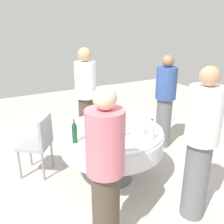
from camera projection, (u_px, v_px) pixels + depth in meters
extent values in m
plane|color=#B7B2A8|center=(112.00, 178.00, 3.44)|extent=(10.00, 10.00, 0.00)
cylinder|color=white|center=(112.00, 131.00, 3.19)|extent=(1.33, 1.33, 0.04)
cylinder|color=white|center=(112.00, 140.00, 3.24)|extent=(1.36, 1.36, 0.22)
cylinder|color=slate|center=(112.00, 163.00, 3.36)|extent=(0.14, 0.14, 0.48)
cylinder|color=slate|center=(112.00, 177.00, 3.43)|extent=(0.56, 0.56, 0.03)
cylinder|color=#2D6B38|center=(111.00, 123.00, 3.17)|extent=(0.06, 0.06, 0.18)
cone|color=#2D6B38|center=(111.00, 114.00, 3.13)|extent=(0.06, 0.06, 0.06)
cylinder|color=silver|center=(111.00, 112.00, 3.12)|extent=(0.03, 0.03, 0.01)
cylinder|color=#194728|center=(75.00, 134.00, 2.81)|extent=(0.06, 0.06, 0.22)
cone|color=#194728|center=(74.00, 123.00, 2.76)|extent=(0.06, 0.06, 0.06)
cylinder|color=red|center=(74.00, 120.00, 2.75)|extent=(0.03, 0.03, 0.01)
cylinder|color=#194728|center=(116.00, 129.00, 2.99)|extent=(0.07, 0.07, 0.18)
cone|color=#194728|center=(116.00, 118.00, 2.94)|extent=(0.06, 0.06, 0.09)
cylinder|color=red|center=(116.00, 115.00, 2.93)|extent=(0.03, 0.03, 0.01)
cylinder|color=silver|center=(142.00, 127.00, 2.99)|extent=(0.06, 0.06, 0.22)
cone|color=silver|center=(143.00, 116.00, 2.94)|extent=(0.06, 0.06, 0.08)
cylinder|color=silver|center=(143.00, 112.00, 2.92)|extent=(0.03, 0.03, 0.01)
cylinder|color=#194728|center=(101.00, 126.00, 3.04)|extent=(0.06, 0.06, 0.22)
cone|color=#194728|center=(101.00, 115.00, 3.00)|extent=(0.06, 0.06, 0.06)
cylinder|color=black|center=(101.00, 113.00, 2.99)|extent=(0.02, 0.02, 0.01)
cylinder|color=silver|center=(152.00, 133.00, 2.88)|extent=(0.07, 0.07, 0.18)
cone|color=silver|center=(152.00, 123.00, 2.84)|extent=(0.06, 0.06, 0.07)
cylinder|color=red|center=(152.00, 120.00, 2.83)|extent=(0.03, 0.03, 0.01)
cylinder|color=#194728|center=(107.00, 120.00, 3.27)|extent=(0.07, 0.07, 0.17)
cone|color=#194728|center=(107.00, 112.00, 3.23)|extent=(0.06, 0.06, 0.07)
cylinder|color=red|center=(107.00, 109.00, 3.22)|extent=(0.03, 0.03, 0.01)
cylinder|color=white|center=(92.00, 127.00, 3.27)|extent=(0.06, 0.06, 0.00)
cylinder|color=white|center=(92.00, 125.00, 3.26)|extent=(0.01, 0.01, 0.06)
cylinder|color=white|center=(92.00, 120.00, 3.24)|extent=(0.07, 0.07, 0.07)
cylinder|color=gold|center=(92.00, 122.00, 3.24)|extent=(0.06, 0.06, 0.03)
cylinder|color=white|center=(114.00, 125.00, 3.35)|extent=(0.06, 0.06, 0.00)
cylinder|color=white|center=(114.00, 122.00, 3.33)|extent=(0.01, 0.01, 0.08)
cylinder|color=white|center=(114.00, 117.00, 3.31)|extent=(0.07, 0.07, 0.08)
cylinder|color=white|center=(140.00, 122.00, 3.44)|extent=(0.06, 0.06, 0.00)
cylinder|color=white|center=(140.00, 119.00, 3.42)|extent=(0.01, 0.01, 0.08)
cylinder|color=white|center=(140.00, 114.00, 3.40)|extent=(0.07, 0.07, 0.08)
cylinder|color=gold|center=(140.00, 115.00, 3.40)|extent=(0.06, 0.06, 0.03)
cylinder|color=white|center=(125.00, 136.00, 3.01)|extent=(0.06, 0.06, 0.00)
cylinder|color=white|center=(125.00, 133.00, 2.99)|extent=(0.01, 0.01, 0.07)
cylinder|color=white|center=(125.00, 127.00, 2.97)|extent=(0.07, 0.07, 0.08)
cylinder|color=white|center=(129.00, 127.00, 3.26)|extent=(0.22, 0.22, 0.02)
cylinder|color=white|center=(106.00, 144.00, 2.79)|extent=(0.20, 0.20, 0.02)
cylinder|color=white|center=(121.00, 116.00, 3.63)|extent=(0.22, 0.22, 0.02)
ellipsoid|color=tan|center=(121.00, 115.00, 3.63)|extent=(0.10, 0.09, 0.02)
cylinder|color=white|center=(83.00, 133.00, 3.06)|extent=(0.24, 0.24, 0.02)
cube|color=silver|center=(77.00, 123.00, 3.40)|extent=(0.07, 0.18, 0.00)
cube|color=silver|center=(148.00, 126.00, 3.29)|extent=(0.03, 0.18, 0.00)
cube|color=silver|center=(103.00, 121.00, 3.48)|extent=(0.16, 0.12, 0.00)
cube|color=white|center=(129.00, 146.00, 2.73)|extent=(0.23, 0.23, 0.02)
cylinder|color=#4C3F33|center=(87.00, 123.00, 4.15)|extent=(0.26, 0.26, 0.91)
cylinder|color=white|center=(85.00, 80.00, 3.90)|extent=(0.34, 0.34, 0.58)
sphere|color=tan|center=(84.00, 54.00, 3.76)|extent=(0.22, 0.22, 0.22)
cylinder|color=slate|center=(196.00, 180.00, 2.63)|extent=(0.26, 0.26, 0.91)
cylinder|color=white|center=(204.00, 115.00, 2.38)|extent=(0.34, 0.34, 0.58)
sphere|color=tan|center=(210.00, 76.00, 2.25)|extent=(0.19, 0.19, 0.19)
cylinder|color=slate|center=(163.00, 122.00, 4.23)|extent=(0.26, 0.26, 0.87)
cylinder|color=#334C8C|center=(166.00, 83.00, 3.99)|extent=(0.34, 0.34, 0.52)
sphere|color=#8C664C|center=(168.00, 61.00, 3.87)|extent=(0.19, 0.19, 0.19)
cylinder|color=#4C3F33|center=(106.00, 209.00, 2.28)|extent=(0.26, 0.26, 0.82)
cylinder|color=#D8727F|center=(105.00, 142.00, 2.04)|extent=(0.34, 0.34, 0.58)
sphere|color=beige|center=(105.00, 98.00, 1.91)|extent=(0.20, 0.20, 0.20)
cube|color=#99999E|center=(35.00, 145.00, 3.41)|extent=(0.56, 0.56, 0.04)
cube|color=#99999E|center=(46.00, 132.00, 3.32)|extent=(0.35, 0.27, 0.42)
cylinder|color=gray|center=(30.00, 153.00, 3.67)|extent=(0.03, 0.03, 0.43)
cylinder|color=gray|center=(20.00, 165.00, 3.35)|extent=(0.03, 0.03, 0.43)
cylinder|color=gray|center=(52.00, 154.00, 3.63)|extent=(0.03, 0.03, 0.43)
cylinder|color=gray|center=(43.00, 167.00, 3.31)|extent=(0.03, 0.03, 0.43)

